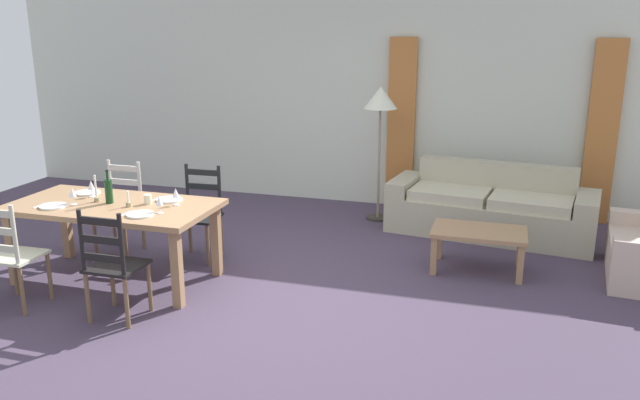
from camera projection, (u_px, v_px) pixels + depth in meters
ground_plane at (244, 292)px, 5.78m from camera, size 9.60×9.60×0.02m
wall_far at (339, 102)px, 8.46m from camera, size 9.60×0.16×2.70m
curtain_panel_left at (401, 125)px, 8.15m from camera, size 0.35×0.08×2.20m
curtain_panel_right at (602, 133)px, 7.49m from camera, size 0.35×0.08×2.20m
dining_table at (113, 213)px, 5.85m from camera, size 1.90×0.96×0.75m
dining_chair_near_left at (10, 255)px, 5.31m from camera, size 0.43×0.41×0.96m
dining_chair_near_right at (113, 265)px, 5.09m from camera, size 0.42×0.40×0.96m
dining_chair_far_left at (120, 208)px, 6.68m from camera, size 0.42×0.40×0.96m
dining_chair_far_right at (200, 213)px, 6.49m from camera, size 0.43×0.42×0.96m
dinner_plate_near_left at (53, 206)px, 5.72m from camera, size 0.24×0.24×0.02m
fork_near_left at (39, 205)px, 5.76m from camera, size 0.02×0.17×0.01m
dinner_plate_near_right at (140, 214)px, 5.47m from camera, size 0.24×0.24×0.02m
fork_near_right at (125, 214)px, 5.51m from camera, size 0.03×0.17×0.01m
dinner_plate_far_left at (88, 193)px, 6.18m from camera, size 0.24×0.24×0.02m
fork_far_left at (75, 192)px, 6.22m from camera, size 0.02×0.17×0.01m
dinner_plate_far_right at (170, 200)px, 5.93m from camera, size 0.24×0.24×0.02m
fork_far_right at (155, 199)px, 5.98m from camera, size 0.02×0.17×0.01m
wine_bottle at (109, 191)px, 5.82m from camera, size 0.07×0.07×0.32m
wine_glass_near_left at (72, 193)px, 5.77m from camera, size 0.06×0.06×0.16m
wine_glass_near_right at (159, 201)px, 5.51m from camera, size 0.06×0.06×0.16m
wine_glass_far_left at (91, 186)px, 6.03m from camera, size 0.06×0.06×0.16m
wine_glass_far_right at (176, 193)px, 5.75m from camera, size 0.06×0.06×0.16m
coffee_cup_primary at (148, 199)px, 5.81m from camera, size 0.07×0.07×0.09m
candle_tall at (96, 194)px, 5.88m from camera, size 0.05×0.05×0.25m
candle_short at (129, 203)px, 5.73m from camera, size 0.05×0.05×0.15m
couch at (491, 209)px, 7.28m from camera, size 2.37×1.12×0.80m
coffee_table at (479, 236)px, 6.16m from camera, size 0.90×0.56×0.42m
standing_lamp at (381, 106)px, 7.52m from camera, size 0.40×0.40×1.64m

